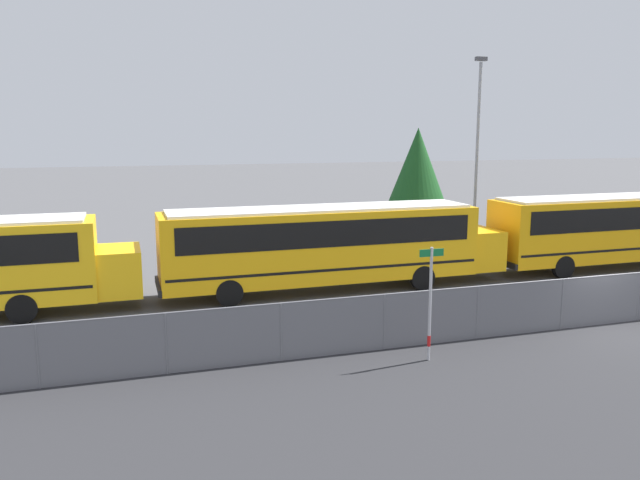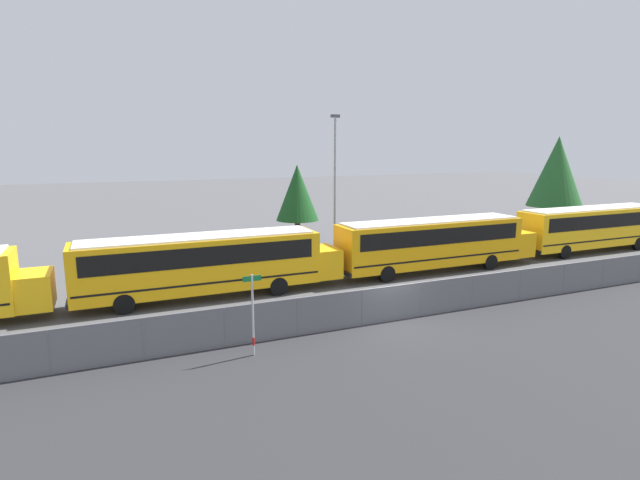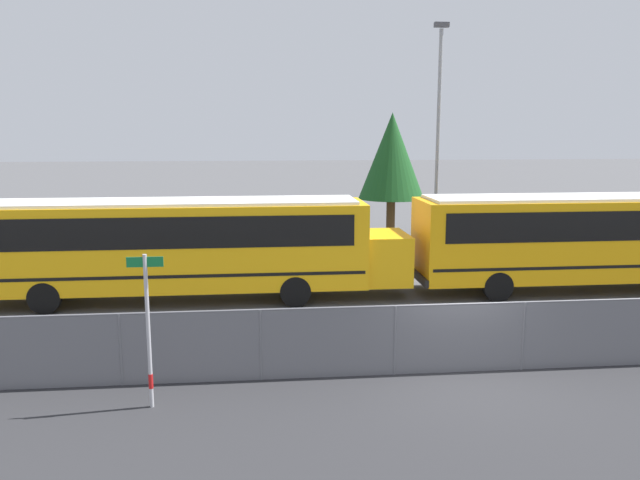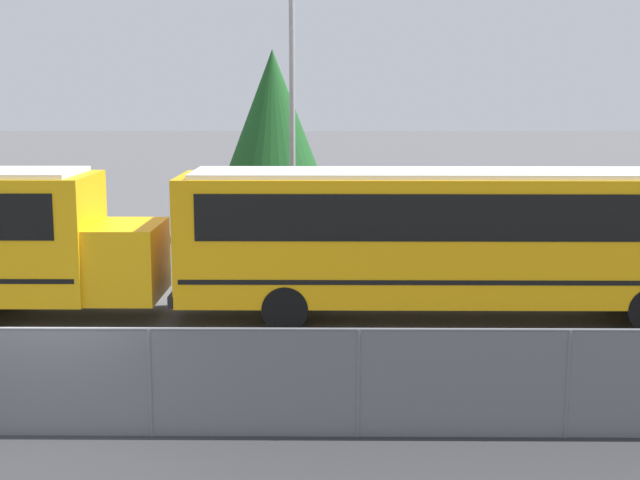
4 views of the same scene
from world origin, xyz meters
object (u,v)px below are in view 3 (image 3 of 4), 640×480
school_bus_1 (185,242)px  tree_0 (392,156)px  street_sign (148,328)px  school_bus_2 (602,234)px  light_pole (438,134)px

school_bus_1 → tree_0: bearing=49.9°
school_bus_1 → street_sign: size_ratio=4.41×
school_bus_2 → street_sign: bearing=-150.2°
school_bus_1 → street_sign: bearing=-88.8°
school_bus_1 → school_bus_2: 14.14m
school_bus_2 → street_sign: size_ratio=4.41×
light_pole → school_bus_1: bearing=-149.9°
school_bus_1 → street_sign: 8.05m
street_sign → tree_0: tree_0 is taller
street_sign → light_pole: bearing=54.7°
tree_0 → street_sign: bearing=-115.3°
street_sign → light_pole: light_pole is taller
school_bus_2 → tree_0: size_ratio=2.18×
street_sign → tree_0: size_ratio=0.49×
school_bus_1 → light_pole: light_pole is taller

